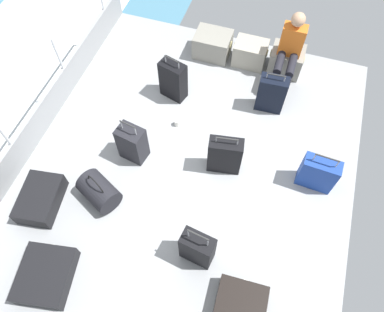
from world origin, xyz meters
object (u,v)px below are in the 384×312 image
(suitcase_8, at_px, (132,143))
(suitcase_1, at_px, (46,275))
(passenger_seated, at_px, (290,50))
(suitcase_6, at_px, (318,173))
(suitcase_7, at_px, (271,94))
(suitcase_5, at_px, (225,155))
(cargo_crate_2, at_px, (286,60))
(paper_cup, at_px, (177,123))
(cargo_crate_0, at_px, (213,44))
(suitcase_0, at_px, (197,248))
(suitcase_4, at_px, (173,80))
(suitcase_2, at_px, (239,310))
(duffel_bag, at_px, (99,191))
(cargo_crate_1, at_px, (250,53))
(suitcase_3, at_px, (40,199))

(suitcase_8, bearing_deg, suitcase_1, -99.49)
(passenger_seated, xyz_separation_m, suitcase_6, (0.75, -1.72, -0.33))
(passenger_seated, height_order, suitcase_8, passenger_seated)
(suitcase_7, bearing_deg, passenger_seated, 82.62)
(passenger_seated, height_order, suitcase_5, passenger_seated)
(cargo_crate_2, height_order, paper_cup, cargo_crate_2)
(cargo_crate_0, xyz_separation_m, passenger_seated, (1.20, -0.18, 0.39))
(cargo_crate_2, height_order, suitcase_0, suitcase_0)
(cargo_crate_2, distance_m, passenger_seated, 0.43)
(suitcase_0, distance_m, suitcase_4, 2.52)
(cargo_crate_0, distance_m, suitcase_1, 4.16)
(suitcase_0, xyz_separation_m, suitcase_4, (-1.09, 2.27, 0.04))
(passenger_seated, distance_m, suitcase_5, 1.93)
(suitcase_0, relative_size, suitcase_8, 1.03)
(suitcase_2, distance_m, paper_cup, 2.65)
(duffel_bag, distance_m, paper_cup, 1.51)
(cargo_crate_0, height_order, suitcase_5, suitcase_5)
(suitcase_4, bearing_deg, cargo_crate_1, 47.75)
(suitcase_0, distance_m, suitcase_6, 1.82)
(suitcase_6, bearing_deg, suitcase_0, -129.74)
(suitcase_8, bearing_deg, passenger_seated, 50.79)
(suitcase_2, xyz_separation_m, suitcase_7, (-0.29, 2.93, 0.19))
(suitcase_5, bearing_deg, suitcase_0, -88.61)
(cargo_crate_2, bearing_deg, suitcase_8, -126.79)
(suitcase_1, relative_size, duffel_bag, 1.24)
(suitcase_4, height_order, suitcase_6, suitcase_4)
(suitcase_7, bearing_deg, suitcase_6, -52.28)
(suitcase_4, height_order, duffel_bag, suitcase_4)
(suitcase_6, height_order, suitcase_7, suitcase_7)
(suitcase_1, distance_m, suitcase_4, 3.09)
(suitcase_4, relative_size, duffel_bag, 1.23)
(suitcase_1, height_order, suitcase_3, suitcase_3)
(suitcase_6, bearing_deg, suitcase_5, -173.66)
(passenger_seated, xyz_separation_m, suitcase_5, (-0.45, -1.85, -0.29))
(passenger_seated, distance_m, suitcase_1, 4.40)
(suitcase_4, relative_size, suitcase_7, 1.07)
(suitcase_0, height_order, suitcase_1, suitcase_0)
(cargo_crate_2, distance_m, suitcase_7, 0.84)
(cargo_crate_2, bearing_deg, suitcase_0, -97.19)
(suitcase_0, relative_size, suitcase_7, 1.08)
(suitcase_0, distance_m, suitcase_3, 2.10)
(suitcase_7, bearing_deg, cargo_crate_1, 120.90)
(cargo_crate_0, distance_m, cargo_crate_2, 1.20)
(suitcase_1, bearing_deg, suitcase_3, 123.14)
(suitcase_5, distance_m, suitcase_8, 1.23)
(suitcase_1, xyz_separation_m, duffel_bag, (0.15, 1.12, 0.08))
(suitcase_1, distance_m, suitcase_6, 3.49)
(cargo_crate_2, height_order, suitcase_4, suitcase_4)
(suitcase_4, bearing_deg, cargo_crate_0, 73.38)
(suitcase_6, bearing_deg, paper_cup, 170.49)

